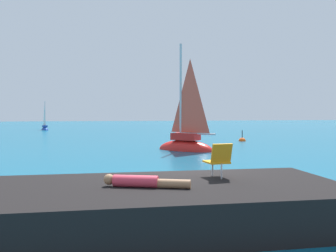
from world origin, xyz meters
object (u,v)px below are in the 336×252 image
(person_sunbather, at_px, (142,182))
(marker_buoy, at_px, (242,141))
(sailboat_near, at_px, (186,144))
(beach_chair, at_px, (219,159))
(sailboat_far, at_px, (45,128))

(person_sunbather, height_order, marker_buoy, person_sunbather)
(person_sunbather, relative_size, marker_buoy, 1.51)
(sailboat_near, bearing_deg, marker_buoy, -91.57)
(beach_chair, distance_m, marker_buoy, 21.32)
(marker_buoy, bearing_deg, person_sunbather, -116.22)
(beach_chair, bearing_deg, marker_buoy, -31.03)
(sailboat_near, xyz_separation_m, marker_buoy, (5.88, 6.01, -0.37))
(sailboat_near, relative_size, beach_chair, 8.77)
(sailboat_near, distance_m, sailboat_far, 29.28)
(sailboat_near, distance_m, marker_buoy, 8.42)
(sailboat_near, bearing_deg, person_sunbather, 116.64)
(person_sunbather, bearing_deg, sailboat_near, 92.58)
(person_sunbather, bearing_deg, beach_chair, 40.67)
(person_sunbather, bearing_deg, marker_buoy, 82.49)
(sailboat_far, relative_size, person_sunbather, 2.31)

